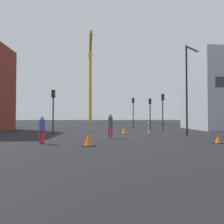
% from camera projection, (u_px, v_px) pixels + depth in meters
% --- Properties ---
extents(ground, '(160.00, 160.00, 0.00)m').
position_uv_depth(ground, '(114.00, 136.00, 16.73)').
color(ground, black).
extents(construction_crane, '(2.47, 19.75, 22.62)m').
position_uv_depth(construction_crane, '(90.00, 71.00, 60.18)').
color(construction_crane, gold).
rests_on(construction_crane, ground).
extents(streetlamp_tall, '(1.73, 1.27, 7.55)m').
position_uv_depth(streetlamp_tall, '(188.00, 82.00, 16.79)').
color(streetlamp_tall, black).
rests_on(streetlamp_tall, ground).
extents(traffic_light_corner, '(0.39, 0.28, 3.78)m').
position_uv_depth(traffic_light_corner, '(150.00, 109.00, 23.96)').
color(traffic_light_corner, '#232326').
rests_on(traffic_light_corner, ground).
extents(traffic_light_crosswalk, '(0.37, 0.37, 4.04)m').
position_uv_depth(traffic_light_crosswalk, '(53.00, 105.00, 18.31)').
color(traffic_light_crosswalk, '#232326').
rests_on(traffic_light_crosswalk, ground).
extents(traffic_light_median, '(0.39, 0.35, 4.29)m').
position_uv_depth(traffic_light_median, '(133.00, 108.00, 28.70)').
color(traffic_light_median, '#232326').
rests_on(traffic_light_median, ground).
extents(traffic_light_verge, '(0.39, 0.29, 4.06)m').
position_uv_depth(traffic_light_verge, '(163.00, 106.00, 21.72)').
color(traffic_light_verge, '#2D2D30').
rests_on(traffic_light_verge, ground).
extents(pedestrian_walking, '(0.34, 0.34, 1.64)m').
position_uv_depth(pedestrian_walking, '(42.00, 128.00, 11.83)').
color(pedestrian_walking, red).
rests_on(pedestrian_walking, ground).
extents(pedestrian_waiting, '(0.34, 0.34, 1.81)m').
position_uv_depth(pedestrian_waiting, '(110.00, 124.00, 14.83)').
color(pedestrian_waiting, red).
rests_on(pedestrian_waiting, ground).
extents(safety_barrier_front, '(2.29, 0.15, 1.08)m').
position_uv_depth(safety_barrier_front, '(82.00, 126.00, 23.07)').
color(safety_barrier_front, '#9EA0A5').
rests_on(safety_barrier_front, ground).
extents(safety_barrier_rear, '(0.33, 1.85, 1.08)m').
position_uv_depth(safety_barrier_rear, '(149.00, 128.00, 18.62)').
color(safety_barrier_rear, '#9EA0A5').
rests_on(safety_barrier_rear, ground).
extents(traffic_cone_on_verge, '(0.46, 0.46, 0.47)m').
position_uv_depth(traffic_cone_on_verge, '(218.00, 140.00, 11.93)').
color(traffic_cone_on_verge, black).
rests_on(traffic_cone_on_verge, ground).
extents(traffic_cone_striped, '(0.62, 0.62, 0.63)m').
position_uv_depth(traffic_cone_striped, '(124.00, 131.00, 18.17)').
color(traffic_cone_striped, black).
rests_on(traffic_cone_striped, ground).
extents(traffic_cone_orange, '(0.68, 0.68, 0.69)m').
position_uv_depth(traffic_cone_orange, '(89.00, 140.00, 10.90)').
color(traffic_cone_orange, black).
rests_on(traffic_cone_orange, ground).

